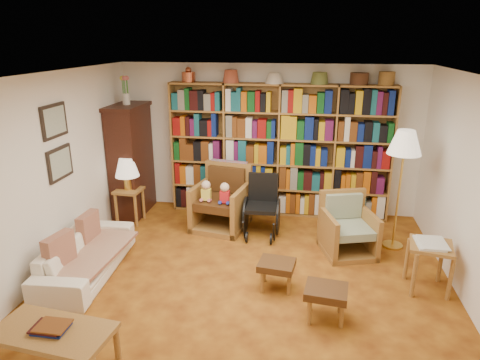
% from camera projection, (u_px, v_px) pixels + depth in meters
% --- Properties ---
extents(floor, '(5.00, 5.00, 0.00)m').
position_uv_depth(floor, '(246.00, 284.00, 5.28)').
color(floor, '#B26C1B').
rests_on(floor, ground).
extents(ceiling, '(5.00, 5.00, 0.00)m').
position_uv_depth(ceiling, '(248.00, 76.00, 4.49)').
color(ceiling, silver).
rests_on(ceiling, wall_back).
extents(wall_back, '(5.00, 0.00, 5.00)m').
position_uv_depth(wall_back, '(268.00, 140.00, 7.23)').
color(wall_back, white).
rests_on(wall_back, floor).
extents(wall_front, '(5.00, 0.00, 5.00)m').
position_uv_depth(wall_front, '(188.00, 327.00, 2.54)').
color(wall_front, white).
rests_on(wall_front, floor).
extents(wall_left, '(0.00, 5.00, 5.00)m').
position_uv_depth(wall_left, '(46.00, 178.00, 5.26)').
color(wall_left, white).
rests_on(wall_left, floor).
extents(bookshelf, '(3.60, 0.30, 2.42)m').
position_uv_depth(bookshelf, '(279.00, 147.00, 7.06)').
color(bookshelf, '#A57033').
rests_on(bookshelf, floor).
extents(curio_cabinet, '(0.50, 0.95, 2.40)m').
position_uv_depth(curio_cabinet, '(131.00, 159.00, 7.19)').
color(curio_cabinet, '#3A170F').
rests_on(curio_cabinet, floor).
extents(framed_pictures, '(0.03, 0.52, 0.97)m').
position_uv_depth(framed_pictures, '(57.00, 142.00, 5.42)').
color(framed_pictures, black).
rests_on(framed_pictures, wall_left).
extents(sofa, '(1.78, 0.79, 0.51)m').
position_uv_depth(sofa, '(86.00, 256.00, 5.44)').
color(sofa, white).
rests_on(sofa, floor).
extents(sofa_throw, '(0.77, 1.36, 0.04)m').
position_uv_depth(sofa_throw, '(90.00, 253.00, 5.41)').
color(sofa_throw, beige).
rests_on(sofa_throw, sofa).
extents(cushion_left, '(0.14, 0.40, 0.39)m').
position_uv_depth(cushion_left, '(89.00, 229.00, 5.72)').
color(cushion_left, maroon).
rests_on(cushion_left, sofa).
extents(cushion_right, '(0.21, 0.44, 0.42)m').
position_uv_depth(cushion_right, '(60.00, 254.00, 5.06)').
color(cushion_right, maroon).
rests_on(cushion_right, sofa).
extents(side_table_lamp, '(0.43, 0.43, 0.57)m').
position_uv_depth(side_table_lamp, '(129.00, 198.00, 6.93)').
color(side_table_lamp, '#A57033').
rests_on(side_table_lamp, floor).
extents(table_lamp, '(0.38, 0.38, 0.52)m').
position_uv_depth(table_lamp, '(127.00, 168.00, 6.78)').
color(table_lamp, gold).
rests_on(table_lamp, side_table_lamp).
extents(armchair_leather, '(0.93, 0.96, 1.00)m').
position_uv_depth(armchair_leather, '(222.00, 201.00, 6.83)').
color(armchair_leather, '#A57033').
rests_on(armchair_leather, floor).
extents(armchair_sage, '(0.87, 0.88, 0.84)m').
position_uv_depth(armchair_sage, '(348.00, 229.00, 6.02)').
color(armchair_sage, '#A57033').
rests_on(armchair_sage, floor).
extents(wheelchair, '(0.53, 0.74, 0.93)m').
position_uv_depth(wheelchair, '(262.00, 207.00, 6.54)').
color(wheelchair, black).
rests_on(wheelchair, floor).
extents(floor_lamp, '(0.46, 0.46, 1.72)m').
position_uv_depth(floor_lamp, '(405.00, 147.00, 5.76)').
color(floor_lamp, gold).
rests_on(floor_lamp, floor).
extents(side_table_papers, '(0.56, 0.56, 0.62)m').
position_uv_depth(side_table_papers, '(430.00, 252.00, 5.02)').
color(side_table_papers, '#A57033').
rests_on(side_table_papers, floor).
extents(footstool_a, '(0.46, 0.41, 0.36)m').
position_uv_depth(footstool_a, '(277.00, 267.00, 5.10)').
color(footstool_a, '#462A12').
rests_on(footstool_a, floor).
extents(footstool_b, '(0.48, 0.43, 0.38)m').
position_uv_depth(footstool_b, '(326.00, 294.00, 4.54)').
color(footstool_b, '#462A12').
rests_on(footstool_b, floor).
extents(coffee_table, '(1.10, 0.64, 0.50)m').
position_uv_depth(coffee_table, '(53.00, 335.00, 3.77)').
color(coffee_table, '#A57033').
rests_on(coffee_table, floor).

